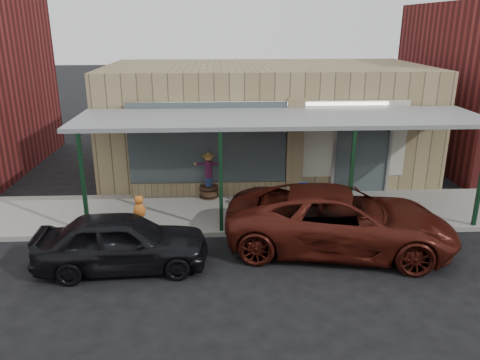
{
  "coord_description": "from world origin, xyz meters",
  "views": [
    {
      "loc": [
        -1.88,
        -9.92,
        5.7
      ],
      "look_at": [
        -1.25,
        2.6,
        1.48
      ],
      "focal_mm": 35.0,
      "sensor_mm": 36.0,
      "label": 1
    }
  ],
  "objects_px": {
    "barrel_pumpkin": "(255,200)",
    "handicap_sign": "(303,198)",
    "barrel_scarecrow": "(209,182)",
    "parked_sedan": "(122,241)",
    "car_maroon": "(340,220)"
  },
  "relations": [
    {
      "from": "handicap_sign",
      "to": "parked_sedan",
      "type": "distance_m",
      "value": 5.14
    },
    {
      "from": "barrel_pumpkin",
      "to": "car_maroon",
      "type": "bearing_deg",
      "value": -51.77
    },
    {
      "from": "barrel_pumpkin",
      "to": "parked_sedan",
      "type": "xyz_separation_m",
      "value": [
        -3.49,
        -3.32,
        0.28
      ]
    },
    {
      "from": "barrel_scarecrow",
      "to": "handicap_sign",
      "type": "height_order",
      "value": "barrel_scarecrow"
    },
    {
      "from": "barrel_scarecrow",
      "to": "parked_sedan",
      "type": "height_order",
      "value": "barrel_scarecrow"
    },
    {
      "from": "barrel_pumpkin",
      "to": "handicap_sign",
      "type": "height_order",
      "value": "handicap_sign"
    },
    {
      "from": "barrel_scarecrow",
      "to": "parked_sedan",
      "type": "distance_m",
      "value": 4.83
    },
    {
      "from": "handicap_sign",
      "to": "barrel_scarecrow",
      "type": "bearing_deg",
      "value": 126.25
    },
    {
      "from": "barrel_pumpkin",
      "to": "parked_sedan",
      "type": "bearing_deg",
      "value": -136.4
    },
    {
      "from": "parked_sedan",
      "to": "car_maroon",
      "type": "relative_size",
      "value": 0.71
    },
    {
      "from": "barrel_pumpkin",
      "to": "handicap_sign",
      "type": "relative_size",
      "value": 0.6
    },
    {
      "from": "barrel_pumpkin",
      "to": "handicap_sign",
      "type": "bearing_deg",
      "value": -47.03
    },
    {
      "from": "parked_sedan",
      "to": "barrel_scarecrow",
      "type": "bearing_deg",
      "value": -27.58
    },
    {
      "from": "barrel_pumpkin",
      "to": "handicap_sign",
      "type": "distance_m",
      "value": 1.91
    },
    {
      "from": "barrel_pumpkin",
      "to": "car_maroon",
      "type": "relative_size",
      "value": 0.13
    }
  ]
}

